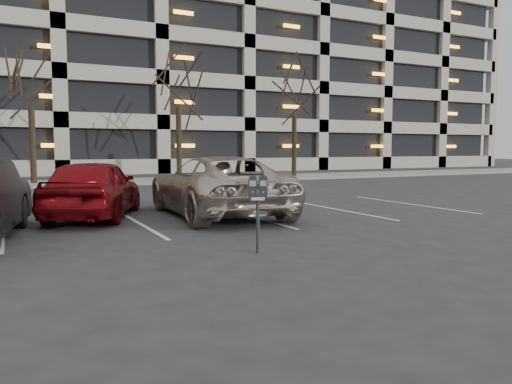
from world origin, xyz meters
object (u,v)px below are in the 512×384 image
object	(u,v)px
tree_c	(178,61)
tree_d	(295,77)
parking_meter	(258,195)
car_red	(94,188)
suv_silver	(217,186)
tree_b	(29,60)

from	to	relation	value
tree_c	tree_d	world-z (taller)	tree_c
parking_meter	car_red	distance (m)	5.79
tree_d	suv_silver	size ratio (longest dim) A/B	1.45
tree_b	tree_d	bearing A→B (deg)	0.00
car_red	suv_silver	bearing A→B (deg)	-174.44
suv_silver	tree_c	bearing A→B (deg)	-100.67
tree_c	car_red	world-z (taller)	tree_c
parking_meter	suv_silver	xyz separation A→B (m)	(1.15, 4.65, -0.20)
tree_c	suv_silver	distance (m)	14.82
car_red	tree_c	bearing A→B (deg)	-93.99
tree_c	car_red	xyz separation A→B (m)	(-6.16, -12.52, -5.48)
tree_c	car_red	distance (m)	14.99
tree_d	car_red	bearing A→B (deg)	-136.44
tree_c	tree_d	size ratio (longest dim) A/B	1.07
tree_b	suv_silver	xyz separation A→B (m)	(3.73, -13.39, -4.98)
tree_b	car_red	size ratio (longest dim) A/B	1.83
suv_silver	tree_b	bearing A→B (deg)	-71.37
tree_b	parking_meter	world-z (taller)	tree_b
tree_b	suv_silver	distance (m)	14.76
tree_d	parking_meter	distance (m)	21.89
car_red	tree_d	bearing A→B (deg)	-114.21
tree_d	car_red	size ratio (longest dim) A/B	1.87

